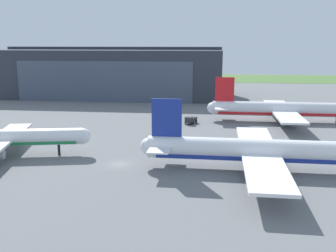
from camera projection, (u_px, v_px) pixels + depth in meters
The scene contains 7 objects.
ground_plane at pixel (119, 164), 78.88m from camera, with size 440.00×440.00×0.00m, color slate.
grass_field_strip at pixel (185, 78), 260.13m from camera, with size 440.00×56.00×0.08m, color #4B6E35.
maintenance_hangar at pixel (115, 72), 174.32m from camera, with size 94.42×38.23×21.74m.
airliner_far_left at pixel (286, 110), 119.03m from camera, with size 48.28×38.99×13.48m.
airliner_near_right at pixel (265, 151), 74.30m from camera, with size 48.82×42.49×13.62m.
airliner_near_left at pixel (5, 138), 83.69m from camera, with size 35.48×30.52×12.00m.
stair_truck at pixel (191, 120), 117.08m from camera, with size 3.70×4.95×2.21m.
Camera 1 is at (18.32, -73.75, 24.60)m, focal length 41.74 mm.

